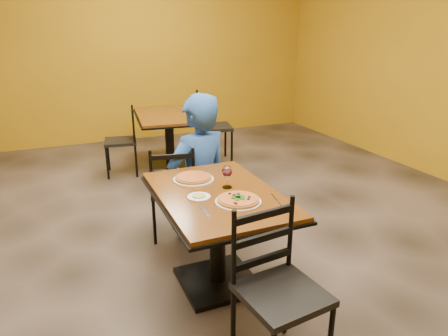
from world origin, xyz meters
name	(u,v)px	position (x,y,z in m)	size (l,w,h in m)	color
floor	(196,251)	(0.00, 0.00, 0.00)	(7.00, 8.00, 0.01)	black
wall_back	(112,50)	(0.00, 4.00, 1.50)	(7.00, 0.01, 3.00)	#B17F13
table_main	(217,217)	(0.00, -0.50, 0.56)	(0.83, 1.23, 0.75)	#673510
table_second	(169,128)	(0.42, 2.26, 0.56)	(0.98, 1.33, 0.75)	#673510
chair_main_near	(282,295)	(0.03, -1.37, 0.47)	(0.43, 0.43, 0.95)	black
chair_main_far	(172,190)	(-0.08, 0.40, 0.44)	(0.40, 0.40, 0.88)	black
chair_second_left	(120,142)	(-0.24, 2.26, 0.44)	(0.40, 0.40, 0.88)	black
chair_second_right	(214,127)	(1.08, 2.26, 0.51)	(0.46, 0.46, 1.01)	black
diner	(198,166)	(0.15, 0.33, 0.66)	(0.65, 0.42, 1.32)	#1B4194
plate_main	(238,202)	(0.06, -0.71, 0.76)	(0.31, 0.31, 0.01)	white
pizza_main	(238,199)	(0.06, -0.71, 0.77)	(0.28, 0.28, 0.02)	maroon
plate_far	(194,179)	(-0.07, -0.20, 0.76)	(0.31, 0.31, 0.01)	white
pizza_far	(193,177)	(-0.07, -0.20, 0.77)	(0.28, 0.28, 0.02)	#B87623
side_plate	(199,197)	(-0.15, -0.53, 0.76)	(0.16, 0.16, 0.01)	white
dip	(199,196)	(-0.15, -0.53, 0.76)	(0.09, 0.09, 0.01)	tan
wine_glass	(227,176)	(0.10, -0.44, 0.84)	(0.08, 0.08, 0.18)	white
fork	(204,211)	(-0.19, -0.75, 0.75)	(0.01, 0.19, 0.00)	silver
knife	(276,200)	(0.32, -0.78, 0.75)	(0.01, 0.21, 0.00)	silver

